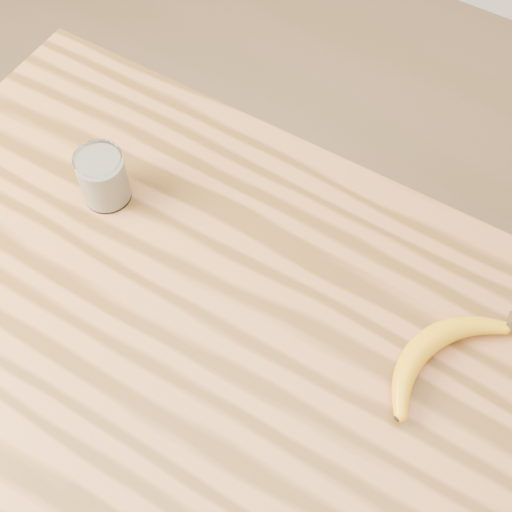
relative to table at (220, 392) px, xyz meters
The scene contains 4 objects.
room 0.58m from the table, ahead, with size 4.04×4.04×2.70m.
table is the anchor object (origin of this frame).
smoothie_glass 0.37m from the table, 153.85° to the left, with size 0.07×0.07×0.09m.
banana 0.32m from the table, 34.45° to the left, with size 0.11×0.29×0.04m, color #EAA010, non-canonical shape.
Camera 1 is at (0.24, -0.30, 1.80)m, focal length 50.00 mm.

